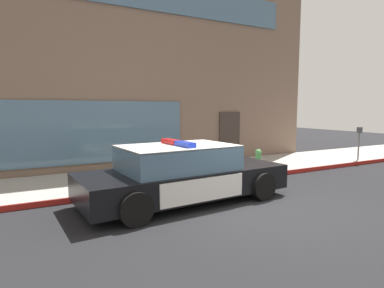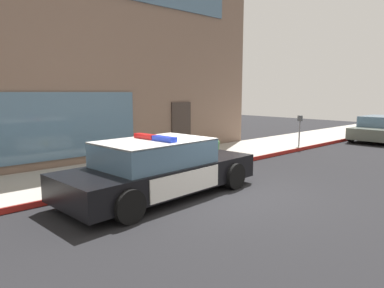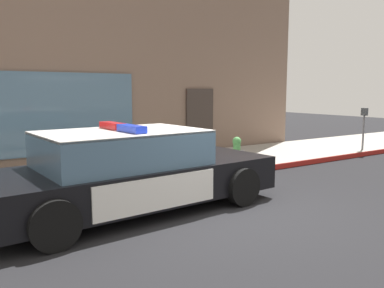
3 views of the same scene
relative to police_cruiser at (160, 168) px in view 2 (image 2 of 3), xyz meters
name	(u,v)px [view 2 (image 2 of 3)]	position (x,y,z in m)	size (l,w,h in m)	color
ground	(229,193)	(1.42, -0.99, -0.68)	(48.00, 48.00, 0.00)	black
sidewalk	(146,167)	(1.42, 2.64, -0.61)	(48.00, 3.06, 0.15)	#A39E93
curb_red_paint	(176,175)	(1.42, 1.09, -0.61)	(28.80, 0.04, 0.14)	maroon
police_cruiser	(160,168)	(0.00, 0.00, 0.00)	(5.15, 2.39, 1.49)	black
fire_hydrant	(217,150)	(3.65, 1.57, -0.18)	(0.34, 0.39, 0.73)	#4C994C
car_down_street	(381,129)	(14.22, -0.09, -0.05)	(4.36, 2.13, 1.29)	#596056
parking_meter	(300,125)	(8.75, 1.40, 0.40)	(0.12, 0.18, 1.34)	slate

